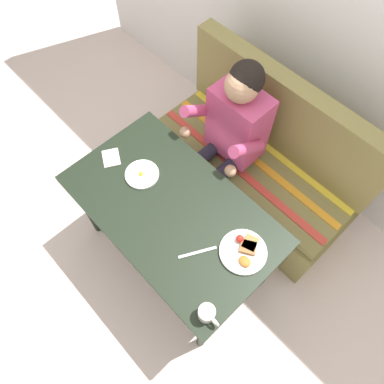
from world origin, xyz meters
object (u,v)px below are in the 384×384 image
object	(u,v)px
plate_eggs	(142,174)
plate_breakfast	(244,250)
table	(173,214)
couch	(255,166)
person	(230,132)
napkin	(111,158)
coffee_mug	(207,313)
knife	(197,252)

from	to	relation	value
plate_eggs	plate_breakfast	bearing A→B (deg)	6.74
table	couch	world-z (taller)	couch
plate_breakfast	plate_eggs	size ratio (longest dim) A/B	1.26
person	napkin	xyz separation A→B (m)	(-0.35, -0.63, -0.01)
person	coffee_mug	world-z (taller)	person
coffee_mug	napkin	size ratio (longest dim) A/B	0.98
coffee_mug	table	bearing A→B (deg)	154.19
napkin	knife	bearing A→B (deg)	-2.60
plate_eggs	napkin	size ratio (longest dim) A/B	1.61
couch	plate_eggs	world-z (taller)	couch
napkin	plate_breakfast	bearing A→B (deg)	8.65
person	plate_eggs	xyz separation A→B (m)	(-0.13, -0.57, -0.00)
napkin	knife	xyz separation A→B (m)	(0.76, -0.03, -0.00)
coffee_mug	napkin	bearing A→B (deg)	167.97
person	coffee_mug	bearing A→B (deg)	-52.00
coffee_mug	knife	bearing A→B (deg)	144.09
plate_breakfast	napkin	distance (m)	0.92
plate_breakfast	coffee_mug	distance (m)	0.37
plate_eggs	knife	world-z (taller)	plate_eggs
plate_eggs	couch	bearing A→B (deg)	70.19
plate_breakfast	plate_eggs	distance (m)	0.71
table	plate_breakfast	bearing A→B (deg)	13.03
plate_eggs	table	bearing A→B (deg)	-3.62
table	couch	distance (m)	0.83
plate_breakfast	napkin	world-z (taller)	plate_breakfast
table	knife	world-z (taller)	knife
plate_breakfast	napkin	size ratio (longest dim) A/B	2.02
table	napkin	distance (m)	0.49
plate_breakfast	coffee_mug	bearing A→B (deg)	-75.36
couch	plate_breakfast	distance (m)	0.89
person	coffee_mug	distance (m)	1.07
plate_eggs	knife	size ratio (longest dim) A/B	0.96
person	coffee_mug	xyz separation A→B (m)	(0.66, -0.84, 0.03)
couch	napkin	xyz separation A→B (m)	(-0.48, -0.80, 0.40)
table	plate_breakfast	size ratio (longest dim) A/B	4.97
person	plate_breakfast	xyz separation A→B (m)	(0.57, -0.49, 0.00)
napkin	plate_eggs	bearing A→B (deg)	14.78
couch	coffee_mug	xyz separation A→B (m)	(0.52, -1.02, 0.45)
table	knife	xyz separation A→B (m)	(0.28, -0.07, 0.08)
coffee_mug	napkin	world-z (taller)	coffee_mug
plate_breakfast	coffee_mug	world-z (taller)	coffee_mug
table	coffee_mug	world-z (taller)	coffee_mug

